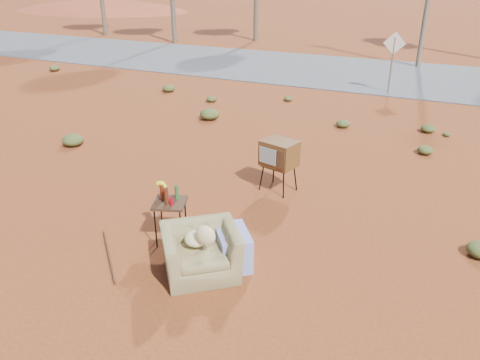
% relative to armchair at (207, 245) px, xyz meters
% --- Properties ---
extents(ground, '(140.00, 140.00, 0.00)m').
position_rel_armchair_xyz_m(ground, '(-0.62, 0.40, -0.47)').
color(ground, brown).
rests_on(ground, ground).
extents(highway, '(140.00, 7.00, 0.04)m').
position_rel_armchair_xyz_m(highway, '(-0.62, 15.40, -0.45)').
color(highway, '#565659').
rests_on(highway, ground).
extents(dirt_mound, '(26.00, 18.00, 2.00)m').
position_rel_armchair_xyz_m(dirt_mound, '(-30.62, 34.40, -0.47)').
color(dirt_mound, '#993C25').
rests_on(dirt_mound, ground).
extents(armchair, '(1.44, 1.50, 1.00)m').
position_rel_armchair_xyz_m(armchair, '(0.00, 0.00, 0.00)').
color(armchair, olive).
rests_on(armchair, ground).
extents(tv_unit, '(0.80, 0.71, 1.10)m').
position_rel_armchair_xyz_m(tv_unit, '(0.00, 3.14, 0.35)').
color(tv_unit, black).
rests_on(tv_unit, ground).
extents(side_table, '(0.68, 0.68, 1.07)m').
position_rel_armchair_xyz_m(side_table, '(-1.00, 0.51, 0.32)').
color(side_table, '#3A2415').
rests_on(side_table, ground).
extents(rusty_bar, '(1.16, 1.15, 0.04)m').
position_rel_armchair_xyz_m(rusty_bar, '(-1.65, -0.35, -0.44)').
color(rusty_bar, '#4E2914').
rests_on(rusty_bar, ground).
extents(road_sign, '(0.78, 0.06, 2.19)m').
position_rel_armchair_xyz_m(road_sign, '(0.88, 12.40, 1.04)').
color(road_sign, brown).
rests_on(road_sign, ground).
extents(scrub_patch, '(17.49, 8.07, 0.33)m').
position_rel_armchair_xyz_m(scrub_patch, '(-1.45, 4.81, -0.33)').
color(scrub_patch, '#4C5525').
rests_on(scrub_patch, ground).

